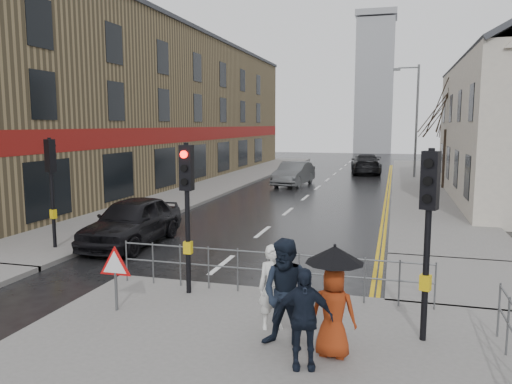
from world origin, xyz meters
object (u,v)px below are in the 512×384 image
Objects in this scene: pedestrian_b at (287,294)px; pedestrian_a at (273,287)px; car_mid at (294,174)px; pedestrian_with_umbrella at (334,294)px; car_parked at (132,221)px; pedestrian_d at (303,318)px.

pedestrian_a is at bearing 128.25° from pedestrian_b.
pedestrian_b reaches higher than car_mid.
pedestrian_with_umbrella is 0.40× the size of car_mid.
car_parked is at bearing -90.41° from car_mid.
car_parked is at bearing 120.58° from pedestrian_d.
car_mid is at bearing 109.95° from pedestrian_b.
pedestrian_a is at bearing -43.30° from car_parked.
pedestrian_d is at bearing -129.58° from pedestrian_with_umbrella.
pedestrian_with_umbrella is at bearing 36.34° from pedestrian_d.
car_mid is at bearing 102.84° from pedestrian_with_umbrella.
pedestrian_with_umbrella is (1.21, -0.84, 0.27)m from pedestrian_a.
pedestrian_d is (0.80, -1.34, 0.01)m from pedestrian_a.
pedestrian_a reaches higher than car_mid.
pedestrian_with_umbrella is at bearing 1.95° from pedestrian_b.
pedestrian_with_umbrella reaches higher than car_parked.
pedestrian_b is at bearing 108.40° from pedestrian_d.
pedestrian_b is (0.42, -0.74, 0.15)m from pedestrian_a.
pedestrian_a is 0.34× the size of car_mid.
car_parked is at bearing 114.63° from pedestrian_a.
pedestrian_d reaches higher than car_parked.
pedestrian_a is 0.86m from pedestrian_b.
pedestrian_d is at bearing -45.85° from car_parked.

